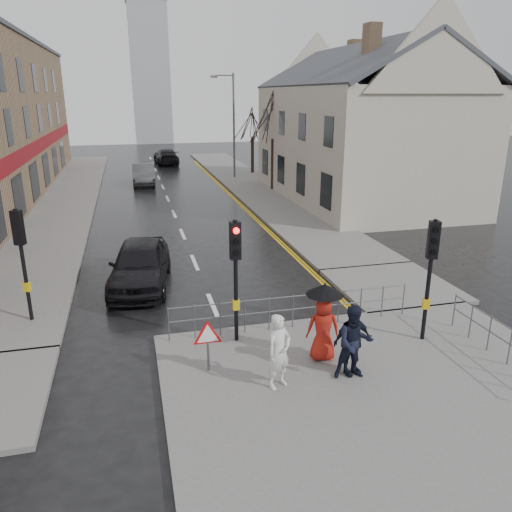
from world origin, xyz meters
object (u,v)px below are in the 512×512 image
pedestrian_a (279,351)px  car_parked (140,264)px  pedestrian_b (354,342)px  car_mid (143,174)px  pedestrian_with_umbrella (323,319)px  pedestrian_d (352,341)px

pedestrian_a → car_parked: 8.15m
pedestrian_b → car_mid: size_ratio=0.40×
pedestrian_with_umbrella → car_parked: (-4.30, 6.70, -0.43)m
pedestrian_d → car_parked: 8.88m
pedestrian_with_umbrella → car_mid: bearing=96.8°
pedestrian_a → pedestrian_with_umbrella: 1.72m
pedestrian_a → pedestrian_d: bearing=-22.5°
pedestrian_b → pedestrian_with_umbrella: 1.08m
pedestrian_a → pedestrian_b: size_ratio=0.98×
car_parked → pedestrian_with_umbrella: bearing=-49.4°
pedestrian_b → car_parked: bearing=129.2°
pedestrian_a → car_parked: size_ratio=0.37×
pedestrian_a → pedestrian_with_umbrella: pedestrian_with_umbrella is taller
pedestrian_d → car_parked: size_ratio=0.36×
pedestrian_a → car_parked: bearing=84.7°
pedestrian_d → pedestrian_with_umbrella: bearing=106.8°
pedestrian_a → pedestrian_b: 1.83m
pedestrian_with_umbrella → pedestrian_d: 0.95m
pedestrian_with_umbrella → pedestrian_a: bearing=-147.1°
pedestrian_a → car_mid: pedestrian_a is taller
pedestrian_with_umbrella → car_mid: size_ratio=0.45×
car_mid → pedestrian_b: bearing=-81.9°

